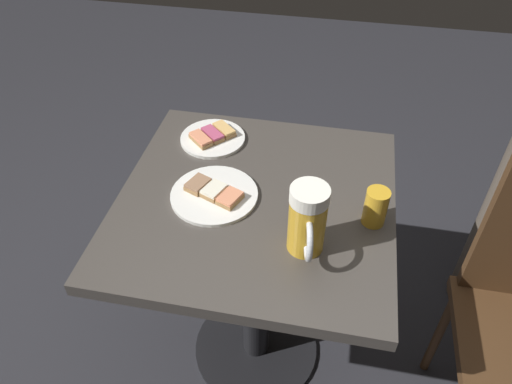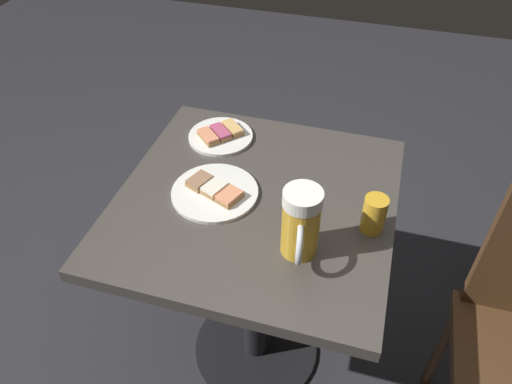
% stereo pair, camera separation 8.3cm
% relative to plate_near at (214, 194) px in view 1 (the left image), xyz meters
% --- Properties ---
extents(ground_plane, '(6.00, 6.00, 0.00)m').
position_rel_plate_near_xyz_m(ground_plane, '(0.02, -0.11, -0.76)').
color(ground_plane, '#28282D').
extents(cafe_table, '(0.72, 0.72, 0.75)m').
position_rel_plate_near_xyz_m(cafe_table, '(0.02, -0.11, -0.18)').
color(cafe_table, black).
rests_on(cafe_table, ground_plane).
extents(plate_near, '(0.23, 0.23, 0.03)m').
position_rel_plate_near_xyz_m(plate_near, '(0.00, 0.00, 0.00)').
color(plate_near, white).
rests_on(plate_near, cafe_table).
extents(plate_far, '(0.19, 0.19, 0.03)m').
position_rel_plate_near_xyz_m(plate_far, '(0.24, 0.07, 0.00)').
color(plate_far, white).
rests_on(plate_far, cafe_table).
extents(beer_mug, '(0.15, 0.09, 0.18)m').
position_rel_plate_near_xyz_m(beer_mug, '(-0.13, -0.26, 0.08)').
color(beer_mug, gold).
rests_on(beer_mug, cafe_table).
extents(beer_glass_small, '(0.06, 0.06, 0.10)m').
position_rel_plate_near_xyz_m(beer_glass_small, '(-0.01, -0.41, 0.04)').
color(beer_glass_small, gold).
rests_on(beer_glass_small, cafe_table).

